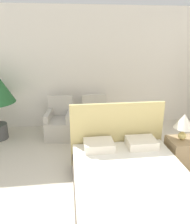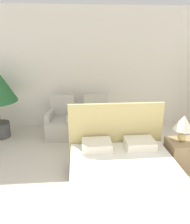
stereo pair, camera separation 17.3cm
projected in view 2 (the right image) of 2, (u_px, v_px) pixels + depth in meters
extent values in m
cube|color=silver|center=(97.00, 69.00, 5.42)|extent=(10.00, 0.06, 2.90)
cube|color=#4C4238|center=(128.00, 196.00, 3.05)|extent=(1.63, 2.04, 0.23)
cube|color=silver|center=(128.00, 183.00, 2.97)|extent=(1.59, 2.00, 0.20)
cube|color=tan|center=(116.00, 134.00, 3.88)|extent=(1.66, 0.06, 1.15)
cube|color=silver|center=(97.00, 145.00, 3.63)|extent=(0.49, 0.38, 0.14)
cube|color=silver|center=(140.00, 144.00, 3.68)|extent=(0.49, 0.38, 0.14)
cube|color=#B7B2A8|center=(61.00, 128.00, 5.04)|extent=(0.66, 0.72, 0.43)
cube|color=#B7B2A8|center=(62.00, 105.00, 5.16)|extent=(0.58, 0.14, 0.49)
cube|color=#B7B2A8|center=(50.00, 115.00, 4.95)|extent=(0.18, 0.59, 0.18)
cube|color=#B7B2A8|center=(71.00, 116.00, 4.92)|extent=(0.18, 0.59, 0.18)
cube|color=#B7B2A8|center=(97.00, 127.00, 5.10)|extent=(0.62, 0.68, 0.43)
cube|color=#B7B2A8|center=(96.00, 104.00, 5.22)|extent=(0.58, 0.10, 0.49)
cube|color=#B7B2A8|center=(87.00, 115.00, 4.97)|extent=(0.14, 0.59, 0.18)
cube|color=#B7B2A8|center=(108.00, 114.00, 5.03)|extent=(0.14, 0.59, 0.18)
cylinder|color=#4C4C4C|center=(1.00, 130.00, 5.05)|extent=(0.42, 0.42, 0.35)
cube|color=#937A56|center=(181.00, 155.00, 3.79)|extent=(0.48, 0.45, 0.53)
sphere|color=tan|center=(182.00, 137.00, 3.69)|extent=(0.14, 0.14, 0.14)
cylinder|color=tan|center=(183.00, 132.00, 3.66)|extent=(0.02, 0.02, 0.08)
cone|color=silver|center=(184.00, 123.00, 3.60)|extent=(0.33, 0.33, 0.25)
cylinder|color=#B7AD93|center=(79.00, 128.00, 5.07)|extent=(0.33, 0.33, 0.42)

